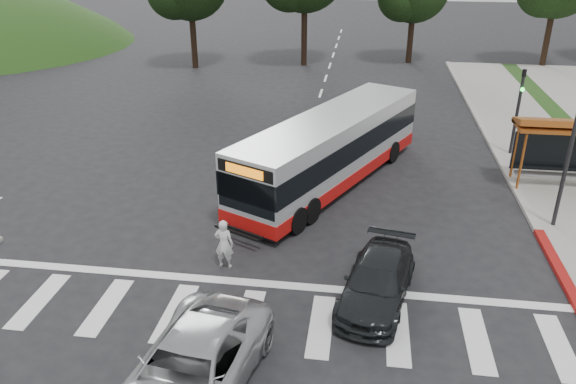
% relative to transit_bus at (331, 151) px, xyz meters
% --- Properties ---
extents(ground, '(140.00, 140.00, 0.00)m').
position_rel_transit_bus_xyz_m(ground, '(-1.58, -4.19, -1.44)').
color(ground, black).
rests_on(ground, ground).
extents(sidewalk_east, '(4.00, 40.00, 0.12)m').
position_rel_transit_bus_xyz_m(sidewalk_east, '(9.42, 3.81, -1.38)').
color(sidewalk_east, gray).
rests_on(sidewalk_east, ground).
extents(curb_east, '(0.30, 40.00, 0.15)m').
position_rel_transit_bus_xyz_m(curb_east, '(7.42, 3.81, -1.36)').
color(curb_east, '#9E9991').
rests_on(curb_east, ground).
extents(curb_east_red, '(0.32, 6.00, 0.15)m').
position_rel_transit_bus_xyz_m(curb_east_red, '(7.42, -6.19, -1.36)').
color(curb_east_red, maroon).
rests_on(curb_east_red, ground).
extents(crosswalk_ladder, '(18.00, 2.60, 0.01)m').
position_rel_transit_bus_xyz_m(crosswalk_ladder, '(-1.58, -9.19, -1.43)').
color(crosswalk_ladder, silver).
rests_on(crosswalk_ladder, ground).
extents(bus_shelter, '(4.20, 1.60, 2.86)m').
position_rel_transit_bus_xyz_m(bus_shelter, '(9.22, 0.91, 0.91)').
color(bus_shelter, '#A2511B').
rests_on(bus_shelter, sidewalk_east).
extents(traffic_signal_ne_tall, '(0.18, 0.37, 6.50)m').
position_rel_transit_bus_xyz_m(traffic_signal_ne_tall, '(8.02, -2.70, 2.44)').
color(traffic_signal_ne_tall, black).
rests_on(traffic_signal_ne_tall, ground).
extents(traffic_signal_ne_short, '(0.18, 0.37, 4.00)m').
position_rel_transit_bus_xyz_m(traffic_signal_ne_short, '(8.02, 4.30, 1.04)').
color(traffic_signal_ne_short, black).
rests_on(traffic_signal_ne_short, ground).
extents(transit_bus, '(7.04, 11.07, 2.88)m').
position_rel_transit_bus_xyz_m(transit_bus, '(0.00, 0.00, 0.00)').
color(transit_bus, silver).
rests_on(transit_bus, ground).
extents(pedestrian, '(0.62, 0.43, 1.63)m').
position_rel_transit_bus_xyz_m(pedestrian, '(-2.77, -6.74, -0.63)').
color(pedestrian, silver).
rests_on(pedestrian, ground).
extents(dark_sedan, '(2.54, 4.47, 1.22)m').
position_rel_transit_bus_xyz_m(dark_sedan, '(1.87, -7.82, -0.83)').
color(dark_sedan, black).
rests_on(dark_sedan, ground).
extents(silver_suv_south, '(3.20, 5.58, 1.47)m').
position_rel_transit_bus_xyz_m(silver_suv_south, '(-2.23, -12.06, -0.71)').
color(silver_suv_south, '#B0B2B5').
rests_on(silver_suv_south, ground).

